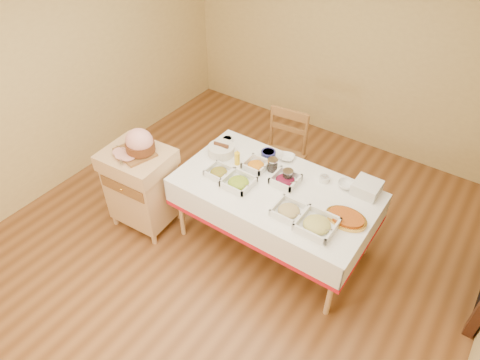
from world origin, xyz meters
name	(u,v)px	position (x,y,z in m)	size (l,w,h in m)	color
room_shell	(229,143)	(0.00, 0.00, 1.30)	(5.00, 5.00, 5.00)	brown
dining_table	(275,200)	(0.30, 0.30, 0.60)	(1.82, 1.02, 0.76)	tan
butcher_cart	(141,184)	(-0.96, -0.19, 0.51)	(0.67, 0.57, 0.90)	tan
dining_chair	(281,157)	(-0.04, 0.99, 0.53)	(0.51, 0.49, 1.02)	brown
ham_on_board	(139,144)	(-0.92, -0.16, 1.01)	(0.39, 0.37, 0.26)	brown
serving_dish_a	(219,172)	(-0.23, 0.14, 0.79)	(0.22, 0.21, 0.09)	silver
serving_dish_b	(238,182)	(0.01, 0.12, 0.79)	(0.26, 0.26, 0.11)	silver
serving_dish_c	(289,211)	(0.57, 0.07, 0.79)	(0.25, 0.25, 0.10)	silver
serving_dish_d	(317,225)	(0.84, 0.06, 0.80)	(0.30, 0.30, 0.11)	silver
serving_dish_e	(256,165)	(0.00, 0.43, 0.79)	(0.22, 0.21, 0.10)	silver
serving_dish_f	(285,180)	(0.34, 0.40, 0.80)	(0.24, 0.23, 0.11)	silver
small_bowl_left	(227,140)	(-0.48, 0.62, 0.79)	(0.11, 0.11, 0.05)	silver
small_bowl_mid	(268,154)	(0.00, 0.65, 0.79)	(0.15, 0.15, 0.06)	navy
small_bowl_right	(324,178)	(0.62, 0.63, 0.79)	(0.10, 0.10, 0.05)	silver
bowl_white_imported	(287,157)	(0.17, 0.72, 0.78)	(0.15, 0.15, 0.04)	silver
bowl_small_imported	(346,185)	(0.82, 0.67, 0.78)	(0.15, 0.15, 0.05)	silver
preserve_jar_left	(273,165)	(0.15, 0.49, 0.82)	(0.10, 0.10, 0.13)	silver
preserve_jar_right	(288,177)	(0.35, 0.43, 0.82)	(0.10, 0.10, 0.13)	silver
mustard_bottle	(237,158)	(-0.18, 0.37, 0.83)	(0.05, 0.05, 0.17)	yellow
bread_basket	(221,150)	(-0.40, 0.42, 0.81)	(0.26, 0.26, 0.12)	silver
plate_stack	(367,188)	(1.00, 0.70, 0.82)	(0.23, 0.23, 0.11)	silver
brass_platter	(346,218)	(1.00, 0.28, 0.78)	(0.36, 0.26, 0.05)	gold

